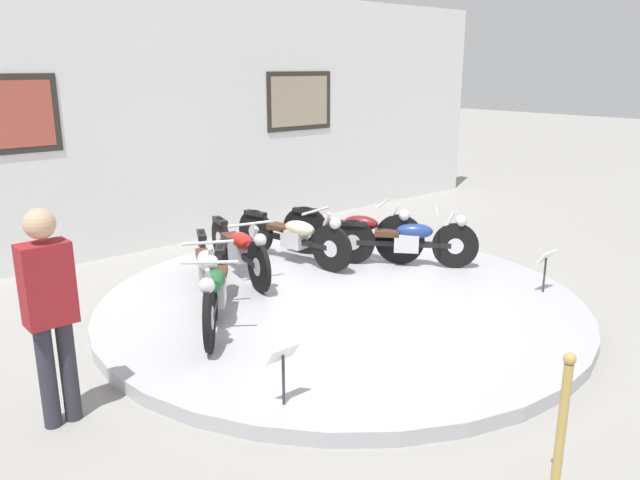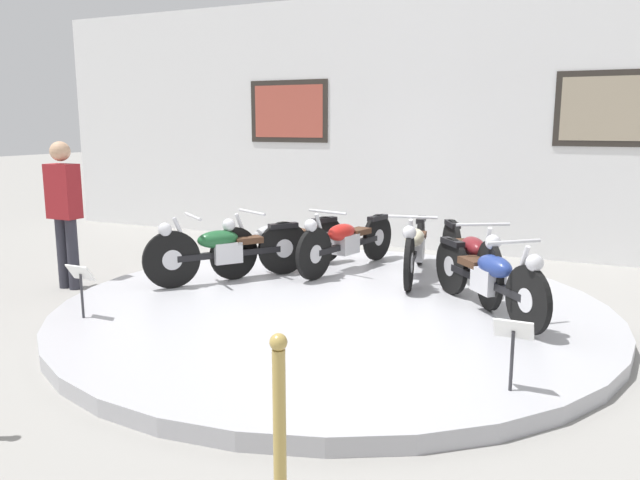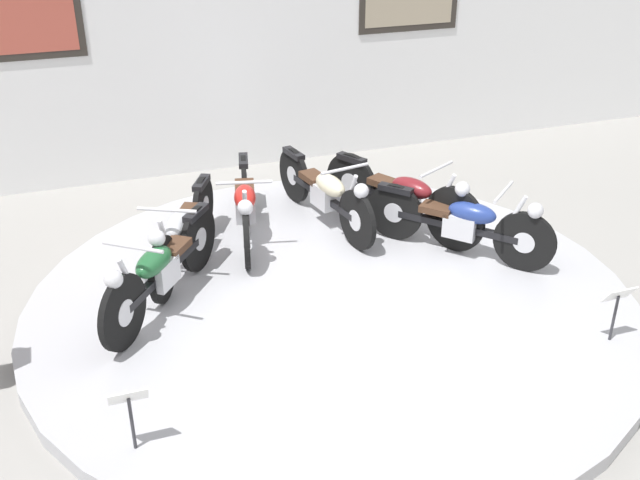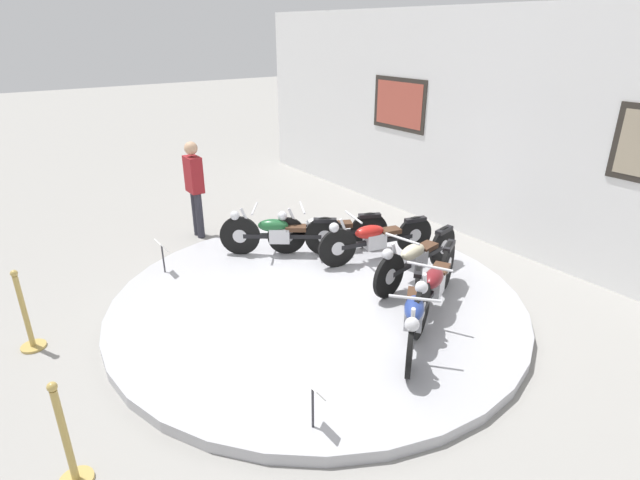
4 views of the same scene
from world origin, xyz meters
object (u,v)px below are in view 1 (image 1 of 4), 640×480
motorcycle_red (239,248)px  motorcycle_cream (294,235)px  motorcycle_maroon (354,231)px  visitor_standing (50,306)px  motorcycle_green (215,288)px  motorcycle_blue (407,239)px  info_placard_front_centre (546,262)px  info_placard_front_left (283,362)px  stanchion_post_left_of_entry (559,450)px  motorcycle_silver (207,267)px

motorcycle_red → motorcycle_cream: size_ratio=0.99×
motorcycle_red → motorcycle_maroon: bearing=-14.4°
visitor_standing → motorcycle_green: bearing=19.1°
motorcycle_blue → info_placard_front_centre: size_ratio=2.94×
motorcycle_maroon → motorcycle_blue: (0.31, -0.68, -0.03)m
info_placard_front_left → visitor_standing: size_ratio=0.30×
info_placard_front_centre → motorcycle_blue: bearing=104.9°
motorcycle_red → motorcycle_cream: bearing=0.0°
motorcycle_blue → motorcycle_green: bearing=-180.0°
motorcycle_red → visitor_standing: visitor_standing is taller
motorcycle_maroon → stanchion_post_left_of_entry: 4.89m
motorcycle_silver → motorcycle_cream: size_ratio=0.91×
info_placard_front_left → motorcycle_green: bearing=75.0°
motorcycle_cream → info_placard_front_left: bearing=-130.0°
stanchion_post_left_of_entry → motorcycle_silver: bearing=89.8°
info_placard_front_centre → motorcycle_cream: bearing=117.9°
stanchion_post_left_of_entry → visitor_standing: bearing=125.0°
motorcycle_maroon → info_placard_front_left: motorcycle_maroon is taller
motorcycle_blue → stanchion_post_left_of_entry: stanchion_post_left_of_entry is taller
motorcycle_red → motorcycle_maroon: motorcycle_maroon is taller
motorcycle_cream → motorcycle_blue: size_ratio=1.30×
motorcycle_blue → stanchion_post_left_of_entry: (-2.64, -3.61, -0.16)m
motorcycle_maroon → visitor_standing: (-4.42, -1.31, 0.45)m
motorcycle_maroon → info_placard_front_centre: size_ratio=3.54×
info_placard_front_centre → stanchion_post_left_of_entry: 3.63m
info_placard_front_centre → stanchion_post_left_of_entry: bearing=-148.7°
info_placard_front_centre → stanchion_post_left_of_entry: stanchion_post_left_of_entry is taller
motorcycle_blue → motorcycle_maroon: bearing=114.7°
motorcycle_blue → visitor_standing: size_ratio=0.87×
motorcycle_cream → motorcycle_maroon: size_ratio=1.08×
motorcycle_blue → visitor_standing: bearing=-172.5°
motorcycle_cream → info_placard_front_centre: motorcycle_cream is taller
stanchion_post_left_of_entry → motorcycle_green: bearing=94.7°
motorcycle_green → stanchion_post_left_of_entry: 3.63m
motorcycle_silver → motorcycle_blue: bearing=-14.5°
motorcycle_maroon → motorcycle_blue: motorcycle_maroon is taller
motorcycle_maroon → visitor_standing: visitor_standing is taller
motorcycle_red → motorcycle_silver: bearing=-150.1°
motorcycle_red → info_placard_front_centre: (2.37, -2.82, -0.01)m
motorcycle_maroon → info_placard_front_centre: bearing=-72.2°
motorcycle_silver → motorcycle_blue: (2.63, -0.68, -0.00)m
motorcycle_green → info_placard_front_centre: size_ratio=3.16×
info_placard_front_centre → visitor_standing: bearing=167.9°
motorcycle_silver → info_placard_front_centre: 3.92m
motorcycle_green → motorcycle_red: size_ratio=0.84×
motorcycle_green → motorcycle_cream: (1.90, 1.09, -0.01)m
motorcycle_red → stanchion_post_left_of_entry: 4.76m
motorcycle_red → stanchion_post_left_of_entry: bearing=-98.8°
motorcycle_green → visitor_standing: bearing=-160.9°
motorcycle_blue → visitor_standing: 4.80m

